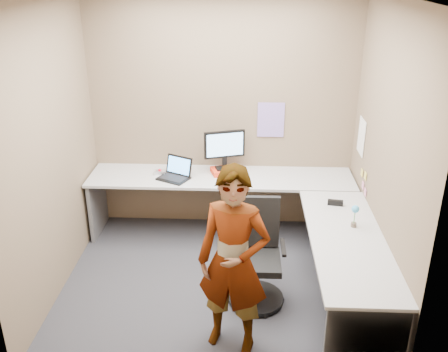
{
  "coord_description": "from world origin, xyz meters",
  "views": [
    {
      "loc": [
        0.27,
        -4.14,
        2.96
      ],
      "look_at": [
        0.07,
        0.25,
        1.05
      ],
      "focal_mm": 40.0,
      "sensor_mm": 36.0,
      "label": 1
    }
  ],
  "objects_px": {
    "office_chair": "(257,262)",
    "person": "(233,262)",
    "monitor": "(225,147)",
    "desk": "(261,213)"
  },
  "relations": [
    {
      "from": "desk",
      "to": "office_chair",
      "type": "height_order",
      "value": "office_chair"
    },
    {
      "from": "office_chair",
      "to": "person",
      "type": "height_order",
      "value": "person"
    },
    {
      "from": "office_chair",
      "to": "person",
      "type": "xyz_separation_m",
      "value": [
        -0.2,
        -0.61,
        0.39
      ]
    },
    {
      "from": "monitor",
      "to": "person",
      "type": "distance_m",
      "value": 1.95
    },
    {
      "from": "person",
      "to": "desk",
      "type": "bearing_deg",
      "value": 93.47
    },
    {
      "from": "monitor",
      "to": "office_chair",
      "type": "height_order",
      "value": "monitor"
    },
    {
      "from": "office_chair",
      "to": "person",
      "type": "distance_m",
      "value": 0.76
    },
    {
      "from": "desk",
      "to": "monitor",
      "type": "distance_m",
      "value": 0.92
    },
    {
      "from": "person",
      "to": "monitor",
      "type": "bearing_deg",
      "value": 109.36
    },
    {
      "from": "monitor",
      "to": "office_chair",
      "type": "bearing_deg",
      "value": -92.36
    }
  ]
}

